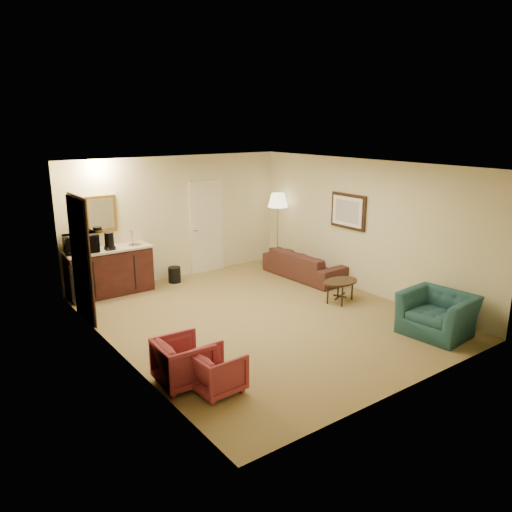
{
  "coord_description": "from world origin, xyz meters",
  "views": [
    {
      "loc": [
        -4.81,
        -6.47,
        3.27
      ],
      "look_at": [
        0.26,
        0.5,
        0.95
      ],
      "focal_mm": 35.0,
      "sensor_mm": 36.0,
      "label": 1
    }
  ],
  "objects": [
    {
      "name": "coffee_table",
      "position": [
        1.67,
        -0.24,
        0.21
      ],
      "size": [
        0.85,
        0.71,
        0.41
      ],
      "primitive_type": "cube",
      "rotation": [
        0.0,
        0.0,
        0.36
      ],
      "color": "black",
      "rests_on": "ground"
    },
    {
      "name": "ground",
      "position": [
        0.0,
        0.0,
        0.0
      ],
      "size": [
        6.0,
        6.0,
        0.0
      ],
      "primitive_type": "plane",
      "color": "olive",
      "rests_on": "ground"
    },
    {
      "name": "microwave",
      "position": [
        -2.15,
        2.73,
        1.13
      ],
      "size": [
        0.64,
        0.41,
        0.41
      ],
      "primitive_type": "imported",
      "rotation": [
        0.0,
        0.0,
        -0.12
      ],
      "color": "black",
      "rests_on": "wetbar_cabinet"
    },
    {
      "name": "floor_lamp",
      "position": [
        2.2,
        2.32,
        0.86
      ],
      "size": [
        0.59,
        0.59,
        1.73
      ],
      "primitive_type": "cube",
      "rotation": [
        0.0,
        0.0,
        -0.35
      ],
      "color": "gold",
      "rests_on": "ground"
    },
    {
      "name": "sofa",
      "position": [
        2.15,
        1.3,
        0.39
      ],
      "size": [
        0.65,
        1.99,
        0.77
      ],
      "primitive_type": "imported",
      "rotation": [
        0.0,
        0.0,
        1.61
      ],
      "color": "black",
      "rests_on": "ground"
    },
    {
      "name": "teal_armchair",
      "position": [
        1.85,
        -2.2,
        0.45
      ],
      "size": [
        0.76,
        1.09,
        0.9
      ],
      "primitive_type": "imported",
      "rotation": [
        0.0,
        0.0,
        -1.48
      ],
      "color": "#1C3C48",
      "rests_on": "ground"
    },
    {
      "name": "waste_bin",
      "position": [
        -0.3,
        2.65,
        0.16
      ],
      "size": [
        0.34,
        0.34,
        0.33
      ],
      "primitive_type": "cylinder",
      "rotation": [
        0.0,
        0.0,
        -0.4
      ],
      "color": "black",
      "rests_on": "ground"
    },
    {
      "name": "coffee_maker",
      "position": [
        -1.65,
        2.62,
        1.09
      ],
      "size": [
        0.22,
        0.22,
        0.33
      ],
      "primitive_type": "cylinder",
      "rotation": [
        0.0,
        0.0,
        0.31
      ],
      "color": "black",
      "rests_on": "wetbar_cabinet"
    },
    {
      "name": "room_walls",
      "position": [
        -0.1,
        0.77,
        1.72
      ],
      "size": [
        5.02,
        6.01,
        2.61
      ],
      "color": "beige",
      "rests_on": "ground"
    },
    {
      "name": "wetbar_cabinet",
      "position": [
        -1.65,
        2.72,
        0.46
      ],
      "size": [
        1.64,
        0.58,
        0.92
      ],
      "primitive_type": "cube",
      "color": "#3E1413",
      "rests_on": "ground"
    },
    {
      "name": "rose_chair_far",
      "position": [
        -1.9,
        -1.65,
        0.3
      ],
      "size": [
        0.57,
        0.6,
        0.59
      ],
      "primitive_type": "imported",
      "rotation": [
        0.0,
        0.0,
        1.62
      ],
      "color": "#96313F",
      "rests_on": "ground"
    },
    {
      "name": "rose_chair_near",
      "position": [
        -2.15,
        -1.23,
        0.34
      ],
      "size": [
        0.65,
        0.69,
        0.67
      ],
      "primitive_type": "imported",
      "rotation": [
        0.0,
        0.0,
        1.51
      ],
      "color": "#96313F",
      "rests_on": "ground"
    }
  ]
}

